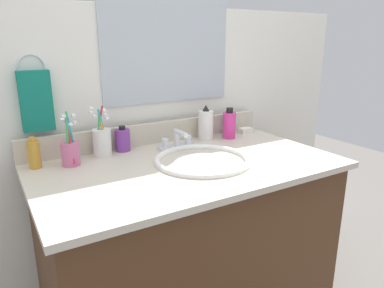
% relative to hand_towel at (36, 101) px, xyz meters
% --- Properties ---
extents(vanity_cabinet, '(1.05, 0.58, 0.70)m').
position_rel_hand_towel_xyz_m(vanity_cabinet, '(0.45, -0.33, -0.60)').
color(vanity_cabinet, '#4C2D19').
rests_on(vanity_cabinet, ground_plane).
extents(countertop, '(1.10, 0.63, 0.02)m').
position_rel_hand_towel_xyz_m(countertop, '(0.45, -0.33, -0.23)').
color(countertop, beige).
rests_on(countertop, vanity_cabinet).
extents(backsplash, '(1.10, 0.02, 0.09)m').
position_rel_hand_towel_xyz_m(backsplash, '(0.45, -0.02, -0.17)').
color(backsplash, beige).
rests_on(backsplash, countertop).
extents(back_wall, '(2.20, 0.04, 1.30)m').
position_rel_hand_towel_xyz_m(back_wall, '(0.45, 0.04, -0.30)').
color(back_wall, white).
rests_on(back_wall, ground_plane).
extents(mirror_panel, '(0.60, 0.01, 0.56)m').
position_rel_hand_towel_xyz_m(mirror_panel, '(0.55, 0.02, 0.23)').
color(mirror_panel, '#B2BCC6').
extents(towel_ring, '(0.10, 0.01, 0.10)m').
position_rel_hand_towel_xyz_m(towel_ring, '(0.00, 0.02, 0.12)').
color(towel_ring, silver).
extents(hand_towel, '(0.11, 0.04, 0.22)m').
position_rel_hand_towel_xyz_m(hand_towel, '(0.00, 0.00, 0.00)').
color(hand_towel, '#147260').
extents(sink_basin, '(0.36, 0.36, 0.11)m').
position_rel_hand_towel_xyz_m(sink_basin, '(0.50, -0.34, -0.25)').
color(sink_basin, white).
rests_on(sink_basin, countertop).
extents(faucet, '(0.16, 0.10, 0.08)m').
position_rel_hand_towel_xyz_m(faucet, '(0.50, -0.14, -0.19)').
color(faucet, silver).
rests_on(faucet, countertop).
extents(bottle_gel_clear, '(0.05, 0.05, 0.11)m').
position_rel_hand_towel_xyz_m(bottle_gel_clear, '(0.83, -0.06, -0.17)').
color(bottle_gel_clear, silver).
rests_on(bottle_gel_clear, countertop).
extents(bottle_cream_purple, '(0.06, 0.06, 0.10)m').
position_rel_hand_towel_xyz_m(bottle_cream_purple, '(0.30, -0.06, -0.17)').
color(bottle_cream_purple, '#7A3899').
rests_on(bottle_cream_purple, countertop).
extents(bottle_oil_amber, '(0.04, 0.04, 0.11)m').
position_rel_hand_towel_xyz_m(bottle_oil_amber, '(-0.04, -0.09, -0.17)').
color(bottle_oil_amber, gold).
rests_on(bottle_oil_amber, countertop).
extents(bottle_soap_pink, '(0.06, 0.06, 0.14)m').
position_rel_hand_towel_xyz_m(bottle_soap_pink, '(0.78, -0.12, -0.16)').
color(bottle_soap_pink, '#D8338C').
rests_on(bottle_soap_pink, countertop).
extents(bottle_lotion_white, '(0.07, 0.07, 0.16)m').
position_rel_hand_towel_xyz_m(bottle_lotion_white, '(0.68, -0.08, -0.15)').
color(bottle_lotion_white, white).
rests_on(bottle_lotion_white, countertop).
extents(cup_white_ceramic, '(0.07, 0.08, 0.20)m').
position_rel_hand_towel_xyz_m(cup_white_ceramic, '(0.21, -0.08, -0.16)').
color(cup_white_ceramic, white).
rests_on(cup_white_ceramic, countertop).
extents(cup_pink, '(0.06, 0.08, 0.20)m').
position_rel_hand_towel_xyz_m(cup_pink, '(0.08, -0.13, -0.17)').
color(cup_pink, '#D16693').
rests_on(cup_pink, countertop).
extents(soap_bar, '(0.06, 0.04, 0.02)m').
position_rel_hand_towel_xyz_m(soap_bar, '(0.91, -0.09, -0.21)').
color(soap_bar, white).
rests_on(soap_bar, countertop).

